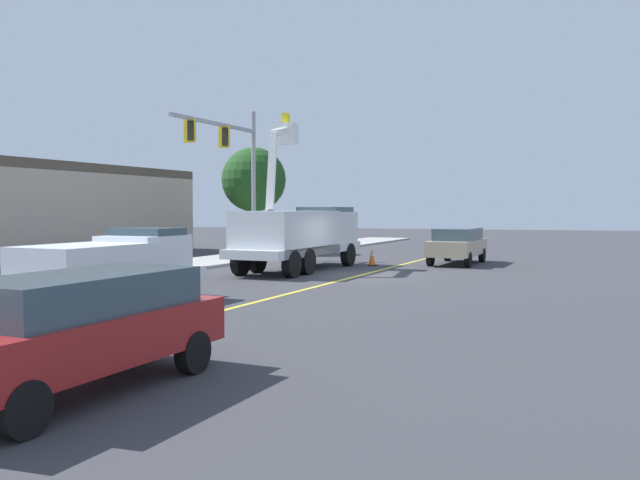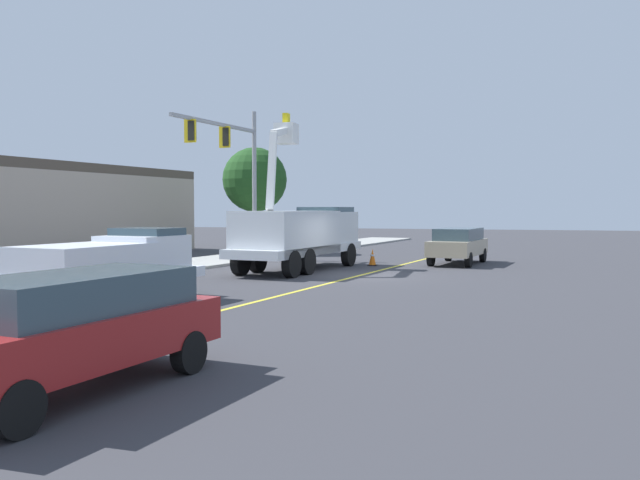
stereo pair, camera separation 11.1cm
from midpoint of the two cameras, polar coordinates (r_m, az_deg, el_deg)
name	(u,v)px [view 1 (the left image)]	position (r m, az deg, el deg)	size (l,w,h in m)	color
ground	(360,275)	(25.82, 3.36, -3.09)	(120.00, 120.00, 0.00)	#38383D
sidewalk_far_side	(175,266)	(30.15, -12.53, -2.19)	(60.00, 3.60, 0.12)	#9E9E99
lane_centre_stripe	(360,275)	(25.81, 3.36, -3.08)	(50.00, 0.16, 0.01)	yellow
utility_bucket_truck	(299,232)	(27.96, -1.91, 0.68)	(8.48, 3.71, 6.85)	silver
service_pickup_truck	(113,264)	(18.54, -17.68, -2.02)	(5.85, 2.92, 2.06)	white
passing_minivan	(458,243)	(31.74, 11.74, -0.29)	(5.03, 2.60, 1.69)	tan
trailing_sedan	(77,325)	(10.02, -20.64, -6.88)	(5.03, 2.60, 1.69)	maroon
traffic_cone_leading	(74,314)	(14.87, -20.71, -6.01)	(0.40, 0.40, 0.81)	black
traffic_cone_mid_front	(372,257)	(30.29, 4.42, -1.51)	(0.40, 0.40, 0.77)	black
traffic_signal_mast	(232,158)	(32.20, -7.69, 7.09)	(6.86, 1.22, 7.54)	gray
commercial_building_backdrop	(16,211)	(38.16, -24.92, 2.31)	(21.80, 10.63, 5.00)	#A89989
street_tree_right	(254,180)	(38.91, -5.85, 5.21)	(3.78, 3.78, 6.21)	brown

